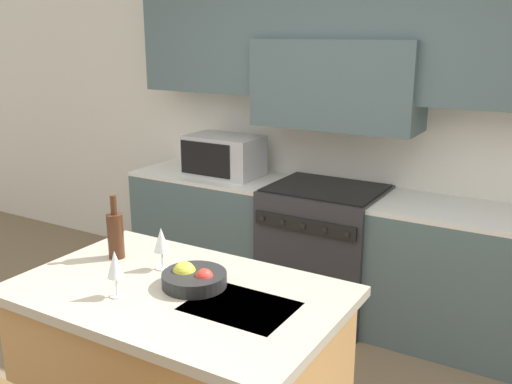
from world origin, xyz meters
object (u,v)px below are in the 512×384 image
Objects in this scene: wine_glass_near at (115,266)px; wine_glass_far at (161,241)px; microwave at (224,156)px; range_stove at (324,250)px; wine_bottle at (116,234)px; fruit_bowl at (193,278)px.

wine_glass_near and wine_glass_far have the same top height.
microwave reaches higher than wine_glass_far.
wine_glass_far is at bearing -93.86° from range_stove.
wine_bottle is (-0.40, -1.65, 0.57)m from range_stove.
microwave is 1.83m from wine_glass_far.
range_stove is at bearing -1.23° from microwave.
microwave reaches higher than wine_glass_near.
fruit_bowl is (0.22, 0.25, -0.10)m from wine_glass_near.
wine_glass_near is at bearing -130.94° from fruit_bowl.
microwave is at bearing 178.77° from range_stove.
wine_glass_far is 0.72× the size of fruit_bowl.
wine_glass_far is at bearing -65.53° from microwave.
wine_glass_far is (-0.02, 0.32, 0.00)m from wine_glass_near.
fruit_bowl is at bearing -85.83° from range_stove.
range_stove is 2.97× the size of wine_bottle.
microwave is 1.73m from wine_bottle.
wine_glass_near is 0.72× the size of fruit_bowl.
microwave is at bearing 114.47° from wine_glass_far.
wine_bottle is 1.56× the size of wine_glass_near.
wine_glass_far is at bearing 0.85° from wine_bottle.
fruit_bowl is at bearing -7.69° from wine_bottle.
range_stove is 4.64× the size of wine_glass_far.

